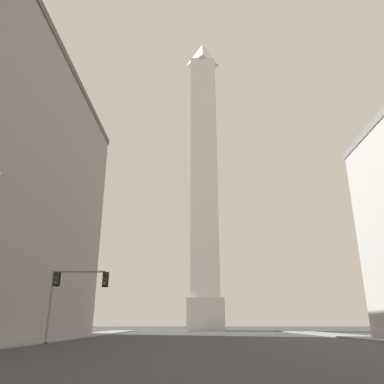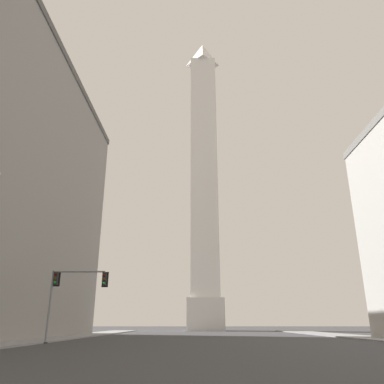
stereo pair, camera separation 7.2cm
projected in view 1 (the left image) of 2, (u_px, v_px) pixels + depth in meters
The scene contains 3 objects.
sidewalk_left at pixel (12, 343), 30.84m from camera, with size 5.00×102.00×0.15m, color gray.
obelisk at pixel (204, 175), 94.16m from camera, with size 8.20×8.20×77.20m.
traffic_light_mid_left at pixel (71, 287), 32.74m from camera, with size 5.09×0.52×6.02m.
Camera 1 is at (-1.84, -2.43, 1.62)m, focal length 35.00 mm.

